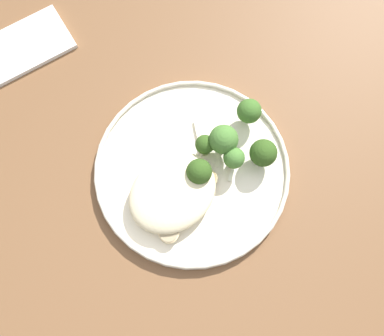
% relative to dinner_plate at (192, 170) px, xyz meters
% --- Properties ---
extents(ground, '(6.00, 6.00, 0.00)m').
position_rel_dinner_plate_xyz_m(ground, '(0.01, 0.02, -0.75)').
color(ground, '#665B51').
extents(wooden_dining_table, '(1.40, 1.00, 0.74)m').
position_rel_dinner_plate_xyz_m(wooden_dining_table, '(0.01, 0.02, -0.09)').
color(wooden_dining_table, brown).
rests_on(wooden_dining_table, ground).
extents(dinner_plate, '(0.29, 0.29, 0.02)m').
position_rel_dinner_plate_xyz_m(dinner_plate, '(0.00, 0.00, 0.00)').
color(dinner_plate, beige).
rests_on(dinner_plate, wooden_dining_table).
extents(noodle_bed, '(0.13, 0.11, 0.04)m').
position_rel_dinner_plate_xyz_m(noodle_bed, '(0.05, 0.01, 0.02)').
color(noodle_bed, beige).
rests_on(noodle_bed, dinner_plate).
extents(seared_scallop_front_small, '(0.03, 0.03, 0.01)m').
position_rel_dinner_plate_xyz_m(seared_scallop_front_small, '(0.09, 0.05, 0.01)').
color(seared_scallop_front_small, beige).
rests_on(seared_scallop_front_small, dinner_plate).
extents(seared_scallop_rear_pale, '(0.02, 0.02, 0.02)m').
position_rel_dinner_plate_xyz_m(seared_scallop_rear_pale, '(-0.01, 0.03, 0.01)').
color(seared_scallop_rear_pale, '#DBB77A').
rests_on(seared_scallop_rear_pale, dinner_plate).
extents(seared_scallop_half_hidden, '(0.03, 0.03, 0.01)m').
position_rel_dinner_plate_xyz_m(seared_scallop_half_hidden, '(0.05, 0.01, 0.01)').
color(seared_scallop_half_hidden, beige).
rests_on(seared_scallop_half_hidden, dinner_plate).
extents(seared_scallop_tilted_round, '(0.03, 0.03, 0.02)m').
position_rel_dinner_plate_xyz_m(seared_scallop_tilted_round, '(0.02, -0.00, 0.01)').
color(seared_scallop_tilted_round, beige).
rests_on(seared_scallop_tilted_round, dinner_plate).
extents(seared_scallop_right_edge, '(0.02, 0.02, 0.01)m').
position_rel_dinner_plate_xyz_m(seared_scallop_right_edge, '(0.04, -0.03, 0.01)').
color(seared_scallop_right_edge, beige).
rests_on(seared_scallop_right_edge, dinner_plate).
extents(broccoli_floret_front_edge, '(0.03, 0.03, 0.05)m').
position_rel_dinner_plate_xyz_m(broccoli_floret_front_edge, '(-0.05, 0.03, 0.03)').
color(broccoli_floret_front_edge, '#89A356').
rests_on(broccoli_floret_front_edge, dinner_plate).
extents(broccoli_floret_small_sprig, '(0.04, 0.04, 0.05)m').
position_rel_dinner_plate_xyz_m(broccoli_floret_small_sprig, '(-0.09, 0.06, 0.03)').
color(broccoli_floret_small_sprig, '#89A356').
rests_on(broccoli_floret_small_sprig, dinner_plate).
extents(broccoli_floret_center_pile, '(0.04, 0.04, 0.05)m').
position_rel_dinner_plate_xyz_m(broccoli_floret_center_pile, '(-0.12, -0.01, 0.03)').
color(broccoli_floret_center_pile, '#89A356').
rests_on(broccoli_floret_center_pile, dinner_plate).
extents(broccoli_floret_left_leaning, '(0.04, 0.04, 0.05)m').
position_rel_dinner_plate_xyz_m(broccoli_floret_left_leaning, '(0.00, 0.02, 0.03)').
color(broccoli_floret_left_leaning, '#89A356').
rests_on(broccoli_floret_left_leaning, dinner_plate).
extents(broccoli_floret_split_head, '(0.04, 0.04, 0.06)m').
position_rel_dinner_plate_xyz_m(broccoli_floret_split_head, '(-0.06, 0.00, 0.04)').
color(broccoli_floret_split_head, '#89A356').
rests_on(broccoli_floret_split_head, dinner_plate).
extents(broccoli_floret_right_tilted, '(0.03, 0.03, 0.04)m').
position_rel_dinner_plate_xyz_m(broccoli_floret_right_tilted, '(-0.03, -0.01, 0.03)').
color(broccoli_floret_right_tilted, '#89A356').
rests_on(broccoli_floret_right_tilted, dinner_plate).
extents(onion_sliver_pale_crescent, '(0.04, 0.03, 0.00)m').
position_rel_dinner_plate_xyz_m(onion_sliver_pale_crescent, '(-0.05, 0.04, 0.01)').
color(onion_sliver_pale_crescent, silver).
rests_on(onion_sliver_pale_crescent, dinner_plate).
extents(onion_sliver_short_strip, '(0.03, 0.05, 0.00)m').
position_rel_dinner_plate_xyz_m(onion_sliver_short_strip, '(-0.04, -0.03, 0.01)').
color(onion_sliver_short_strip, silver).
rests_on(onion_sliver_short_strip, dinner_plate).
extents(onion_sliver_long_sliver, '(0.04, 0.03, 0.00)m').
position_rel_dinner_plate_xyz_m(onion_sliver_long_sliver, '(0.01, 0.01, 0.01)').
color(onion_sliver_long_sliver, silver).
rests_on(onion_sliver_long_sliver, dinner_plate).
extents(folded_napkin, '(0.16, 0.11, 0.01)m').
position_rel_dinner_plate_xyz_m(folded_napkin, '(0.07, -0.34, -0.00)').
color(folded_napkin, white).
rests_on(folded_napkin, wooden_dining_table).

